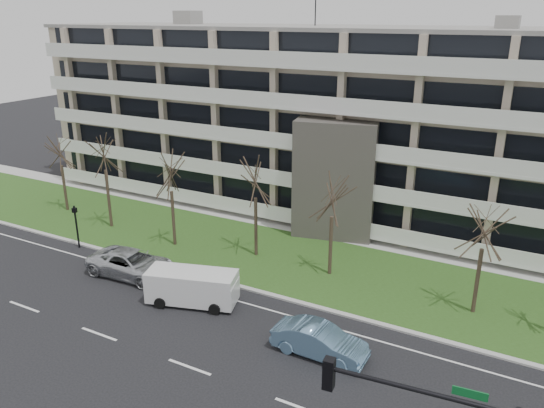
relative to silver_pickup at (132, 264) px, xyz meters
The scene contains 16 objects.
ground 10.95m from the silver_pickup, 33.84° to the right, with size 160.00×160.00×0.00m, color black.
grass_verge 11.43m from the silver_pickup, 37.37° to the left, with size 90.00×10.00×0.06m, color #294818.
curb 9.30m from the silver_pickup, 11.98° to the left, with size 90.00×0.35×0.12m, color #B2B2AD.
sidewalk 15.40m from the silver_pickup, 53.88° to the left, with size 90.00×2.00×0.08m, color #B2B2AD.
lane_edge_line 9.11m from the silver_pickup, ahead, with size 90.00×0.12×0.01m, color white.
apartment_building 22.32m from the silver_pickup, 64.80° to the left, with size 60.50×15.10×18.75m.
silver_pickup is the anchor object (origin of this frame).
blue_sedan 14.40m from the silver_pickup, ahead, with size 1.70×4.88×1.61m, color #75A3CB.
white_van 5.74m from the silver_pickup, ahead, with size 5.62×3.38×2.05m.
pedestrian_signal 6.82m from the silver_pickup, 167.10° to the left, with size 0.34×0.29×3.27m.
tree_0 15.81m from the silver_pickup, 153.75° to the left, with size 3.64×3.64×7.28m.
tree_1 10.94m from the silver_pickup, 142.49° to the left, with size 4.26×4.26×8.52m.
tree_2 7.24m from the silver_pickup, 96.65° to the left, with size 3.75×3.75×7.51m.
tree_3 10.03m from the silver_pickup, 49.01° to the left, with size 3.87×3.87×7.75m.
tree_4 13.84m from the silver_pickup, 28.90° to the left, with size 3.64×3.64×7.29m.
tree_5 21.79m from the silver_pickup, 15.68° to the left, with size 3.58×3.58×7.16m.
Camera 1 is at (13.75, -17.16, 16.30)m, focal length 35.00 mm.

